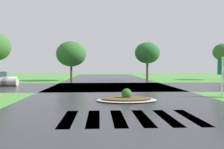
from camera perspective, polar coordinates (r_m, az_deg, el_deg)
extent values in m
cube|color=#2B2B30|center=(14.67, 1.50, -5.43)|extent=(11.05, 80.00, 0.01)
cube|color=#2B2B30|center=(22.67, -0.09, -2.79)|extent=(90.00, 9.95, 0.01)
cube|color=white|center=(9.15, -10.06, -10.02)|extent=(0.45, 3.05, 0.01)
cube|color=white|center=(9.09, -4.33, -10.08)|extent=(0.45, 3.05, 0.01)
cube|color=white|center=(9.11, 1.42, -10.04)|extent=(0.45, 3.05, 0.01)
cube|color=white|center=(9.22, 7.09, -9.91)|extent=(0.45, 3.05, 0.01)
cube|color=white|center=(9.42, 12.57, -9.69)|extent=(0.45, 3.05, 0.01)
cube|color=white|center=(9.69, 17.77, -9.40)|extent=(0.45, 3.05, 0.01)
cube|color=white|center=(16.87, 24.23, -0.45)|extent=(0.16, 0.16, 2.47)
ellipsoid|color=#9E9B93|center=(13.43, 3.40, -5.89)|extent=(3.31, 2.21, 0.12)
ellipsoid|color=brown|center=(13.41, 3.40, -5.51)|extent=(2.71, 1.81, 0.10)
sphere|color=#2D6023|center=(13.38, 3.41, -4.45)|extent=(0.56, 0.56, 0.56)
cylinder|color=black|center=(25.79, -24.30, -1.68)|extent=(0.66, 0.28, 0.64)
cylinder|color=black|center=(27.44, -22.57, -1.44)|extent=(0.66, 0.28, 0.64)
cylinder|color=#9E9B93|center=(25.29, -24.40, -1.59)|extent=(1.37, 0.84, 0.78)
cylinder|color=#9E9B93|center=(24.94, -22.51, -1.61)|extent=(1.37, 0.84, 0.78)
cylinder|color=#4C3823|center=(32.00, -9.42, 0.46)|extent=(0.28, 0.28, 2.10)
ellipsoid|color=#2B6125|center=(32.02, -9.44, 4.73)|extent=(3.81, 3.81, 3.24)
cylinder|color=#4C3823|center=(32.50, 8.18, 0.82)|extent=(0.28, 0.28, 2.46)
ellipsoid|color=#255D27|center=(32.54, 8.20, 5.01)|extent=(3.27, 3.27, 2.78)
cylinder|color=#4C3823|center=(37.09, 24.38, 1.07)|extent=(0.28, 0.28, 2.81)
ellipsoid|color=#336325|center=(37.14, 24.44, 4.77)|extent=(2.84, 2.84, 2.41)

